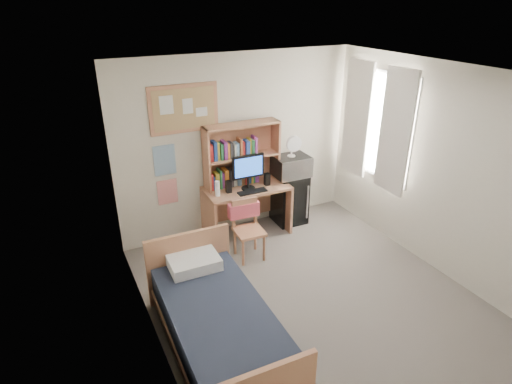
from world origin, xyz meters
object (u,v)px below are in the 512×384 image
desk (247,211)px  speaker_left (229,187)px  bulletin_board (184,109)px  desk_chair (249,231)px  bed (219,329)px  speaker_right (267,179)px  monitor (248,172)px  mini_fridge (289,198)px  microwave (291,166)px  desk_fan (292,147)px

desk → speaker_left: speaker_left is taller
bulletin_board → desk_chair: bearing=-61.0°
bed → speaker_right: speaker_right is taller
speaker_right → monitor: bearing=-180.0°
desk_chair → monitor: (0.25, 0.54, 0.61)m
mini_fridge → bulletin_board: bearing=172.8°
mini_fridge → microwave: bearing=-90.0°
desk → bed: desk is taller
microwave → bulletin_board: bearing=172.1°
desk_fan → desk_chair: bearing=-145.6°
desk_fan → monitor: bearing=-170.2°
speaker_right → microwave: microwave is taller
desk_fan → speaker_right: bearing=-164.4°
speaker_left → speaker_right: 0.60m
bulletin_board → desk_chair: size_ratio=1.15×
bulletin_board → microwave: size_ratio=1.80×
mini_fridge → microwave: (-0.00, -0.02, 0.55)m
monitor → desk: bearing=90.0°
bulletin_board → desk_chair: bulletin_board is taller
bulletin_board → desk: bulletin_board is taller
desk → monitor: size_ratio=2.41×
desk → desk_fan: size_ratio=4.14×
speaker_right → microwave: 0.49m
mini_fridge → speaker_left: 1.17m
bed → microwave: (2.02, 2.02, 0.68)m
desk_chair → bulletin_board: bearing=122.8°
desk_chair → mini_fridge: size_ratio=1.04×
bulletin_board → mini_fridge: (1.52, -0.24, -1.53)m
bed → desk_fan: bearing=46.7°
mini_fridge → desk_fan: size_ratio=2.67×
speaker_right → speaker_left: bearing=-180.0°
microwave → desk_fan: (0.00, -0.00, 0.30)m
bulletin_board → microwave: bulletin_board is taller
mini_fridge → speaker_right: speaker_right is taller
bed → speaker_right: bearing=52.5°
bulletin_board → speaker_right: (1.05, -0.38, -1.07)m
monitor → speaker_left: (-0.30, 0.01, -0.17)m
speaker_left → desk_fan: bearing=6.6°
monitor → speaker_right: size_ratio=2.80×
desk → mini_fridge: size_ratio=1.55×
speaker_left → desk_fan: 1.14m
speaker_left → microwave: 1.07m
microwave → monitor: bearing=-170.2°
mini_fridge → speaker_right: 0.67m
mini_fridge → bed: 2.87m
monitor → microwave: bearing=9.2°
mini_fridge → speaker_right: (-0.47, -0.13, 0.46)m
bed → monitor: (1.25, 1.92, 0.76)m
bulletin_board → desk_chair: 1.83m
mini_fridge → desk_fan: 0.84m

